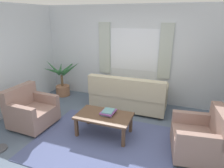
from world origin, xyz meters
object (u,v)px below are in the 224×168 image
object	(u,v)px
coffee_table	(104,118)
book_stack_on_table	(108,112)
couch	(128,96)
armchair_right	(201,138)
armchair_left	(31,111)
potted_plant	(62,82)

from	to	relation	value
coffee_table	book_stack_on_table	xyz separation A→B (m)	(0.06, 0.08, 0.10)
couch	book_stack_on_table	distance (m)	1.20
coffee_table	armchair_right	bearing A→B (deg)	-0.98
armchair_right	coffee_table	size ratio (longest dim) A/B	0.86
armchair_left	potted_plant	bearing A→B (deg)	13.17
couch	potted_plant	bearing A→B (deg)	-6.75
armchair_left	armchair_right	world-z (taller)	same
couch	coffee_table	size ratio (longest dim) A/B	1.73
armchair_left	armchair_right	xyz separation A→B (m)	(3.44, 0.19, 0.00)
couch	book_stack_on_table	xyz separation A→B (m)	(-0.08, -1.19, 0.11)
couch	book_stack_on_table	world-z (taller)	couch
armchair_right	coffee_table	distance (m)	1.80
armchair_left	book_stack_on_table	world-z (taller)	armchair_left
coffee_table	potted_plant	bearing A→B (deg)	142.56
armchair_left	coffee_table	xyz separation A→B (m)	(1.64, 0.22, 0.03)
book_stack_on_table	potted_plant	xyz separation A→B (m)	(-2.04, 1.44, -0.05)
armchair_left	coffee_table	size ratio (longest dim) A/B	0.80
armchair_left	coffee_table	bearing A→B (deg)	-80.21
couch	armchair_left	xyz separation A→B (m)	(-1.78, -1.49, -0.01)
book_stack_on_table	potted_plant	distance (m)	2.50
couch	potted_plant	distance (m)	2.14
couch	armchair_left	distance (m)	2.32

